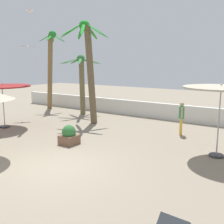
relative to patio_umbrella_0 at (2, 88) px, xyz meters
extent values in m
plane|color=gray|center=(6.53, -2.43, -2.15)|extent=(56.00, 56.00, 0.00)
cube|color=silver|center=(6.53, 6.91, -1.65)|extent=(25.20, 0.30, 1.00)
cylinder|color=#333338|center=(0.00, 0.00, -2.11)|extent=(0.53, 0.53, 0.08)
cylinder|color=#A5A5AD|center=(0.00, 0.00, -1.01)|extent=(0.05, 0.05, 2.27)
cylinder|color=maroon|center=(0.00, 0.00, 0.10)|extent=(2.94, 2.94, 0.06)
sphere|color=#99999E|center=(0.00, 0.00, 0.23)|extent=(0.08, 0.08, 0.08)
cylinder|color=#333338|center=(10.72, 1.68, -2.11)|extent=(0.54, 0.54, 0.08)
cylinder|color=#A5A5AD|center=(10.72, 1.68, -0.84)|extent=(0.05, 0.05, 2.62)
cylinder|color=#B7AD93|center=(10.72, 1.68, 0.45)|extent=(2.71, 2.71, 0.06)
sphere|color=#99999E|center=(10.72, 1.68, 0.57)|extent=(0.08, 0.08, 0.08)
cylinder|color=olive|center=(-2.43, 5.68, 0.60)|extent=(0.76, 0.35, 5.50)
sphere|color=#23802B|center=(-2.02, 5.68, 3.35)|extent=(0.56, 0.56, 0.56)
ellipsoid|color=#23802B|center=(-1.49, 5.69, 3.09)|extent=(0.95, 0.22, 0.57)
ellipsoid|color=#23802B|center=(-1.83, 6.17, 3.09)|extent=(0.53, 0.95, 0.57)
ellipsoid|color=#23802B|center=(-2.40, 6.04, 3.09)|extent=(0.82, 0.79, 0.57)
ellipsoid|color=#23802B|center=(-2.40, 5.32, 3.09)|extent=(0.82, 0.80, 0.57)
ellipsoid|color=#23802B|center=(-1.82, 5.20, 3.09)|extent=(0.54, 0.95, 0.57)
cylinder|color=brown|center=(0.95, 5.39, -0.28)|extent=(0.41, 0.35, 3.74)
sphere|color=#356E39|center=(0.89, 5.39, 1.59)|extent=(0.56, 0.56, 0.56)
ellipsoid|color=#356E39|center=(1.64, 5.36, 1.45)|extent=(1.46, 0.26, 0.46)
ellipsoid|color=#356E39|center=(1.24, 6.05, 1.45)|extent=(0.85, 1.38, 0.46)
ellipsoid|color=#356E39|center=(0.76, 6.13, 1.45)|extent=(0.45, 1.47, 0.46)
ellipsoid|color=#356E39|center=(0.19, 5.65, 1.45)|extent=(1.43, 0.68, 0.46)
ellipsoid|color=#356E39|center=(0.26, 5.00, 1.45)|extent=(1.34, 0.93, 0.46)
ellipsoid|color=#356E39|center=(0.72, 4.66, 1.45)|extent=(0.52, 1.46, 0.46)
ellipsoid|color=#356E39|center=(1.33, 4.79, 1.45)|extent=(1.01, 1.29, 0.46)
cylinder|color=brown|center=(3.16, 3.60, 0.62)|extent=(0.78, 0.38, 5.55)
sphere|color=#1F8D25|center=(2.76, 3.60, 3.39)|extent=(0.60, 0.60, 0.60)
ellipsoid|color=#1F8D25|center=(3.52, 3.53, 3.13)|extent=(1.38, 0.31, 0.82)
ellipsoid|color=#1F8D25|center=(3.21, 4.22, 3.13)|extent=(0.97, 1.22, 0.82)
ellipsoid|color=#1F8D25|center=(2.65, 4.36, 3.13)|extent=(0.39, 1.38, 0.82)
ellipsoid|color=#1F8D25|center=(2.12, 4.04, 3.13)|extent=(1.24, 0.94, 0.82)
ellipsoid|color=#1F8D25|center=(2.05, 3.28, 3.13)|extent=(1.33, 0.74, 0.82)
ellipsoid|color=#1F8D25|center=(2.45, 2.89, 3.13)|extent=(0.73, 1.33, 0.82)
ellipsoid|color=#1F8D25|center=(3.18, 2.96, 3.13)|extent=(0.92, 1.25, 0.82)
cylinder|color=gold|center=(8.45, 4.02, -1.74)|extent=(0.12, 0.12, 0.82)
cylinder|color=gold|center=(8.51, 3.88, -1.74)|extent=(0.12, 0.12, 0.82)
cube|color=#3F8C59|center=(8.48, 3.95, -1.04)|extent=(0.37, 0.43, 0.58)
sphere|color=tan|center=(8.48, 3.95, -0.64)|extent=(0.22, 0.22, 0.22)
cylinder|color=tan|center=(8.38, 4.17, -1.01)|extent=(0.08, 0.08, 0.52)
cylinder|color=tan|center=(8.58, 3.73, -1.01)|extent=(0.08, 0.08, 0.52)
ellipsoid|color=white|center=(0.40, 1.80, 4.14)|extent=(0.32, 0.30, 0.12)
sphere|color=white|center=(0.27, 1.69, 4.17)|extent=(0.10, 0.10, 0.10)
cube|color=silver|center=(0.60, 1.56, 4.16)|extent=(0.51, 0.56, 0.05)
cube|color=silver|center=(0.20, 2.03, 4.16)|extent=(0.50, 0.55, 0.12)
ellipsoid|color=white|center=(-1.27, 2.82, 2.33)|extent=(0.33, 0.29, 0.12)
sphere|color=white|center=(-1.40, 2.93, 2.36)|extent=(0.10, 0.10, 0.10)
cube|color=silver|center=(-1.42, 2.64, 2.35)|extent=(0.40, 0.45, 0.13)
cube|color=silver|center=(-1.12, 3.01, 2.35)|extent=(0.40, 0.46, 0.10)
cube|color=brown|center=(5.06, -0.30, -1.95)|extent=(0.70, 0.70, 0.40)
sphere|color=#2D6B33|center=(5.06, -0.30, -1.60)|extent=(0.60, 0.60, 0.60)
camera|label=1|loc=(12.95, -8.52, 1.33)|focal=43.24mm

